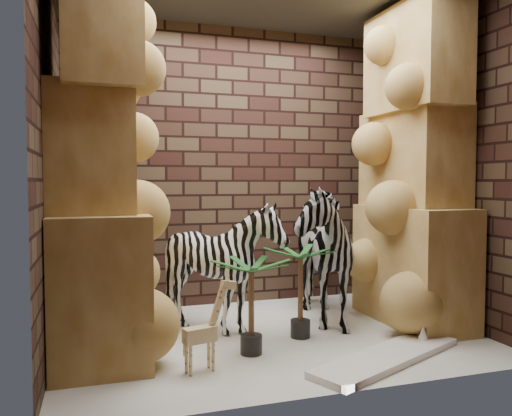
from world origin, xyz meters
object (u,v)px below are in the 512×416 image
object	(u,v)px
palm_front	(300,291)
surfboard	(388,357)
zebra_right	(312,241)
giraffe_toy	(200,324)
zebra_left	(222,273)
palm_back	(251,306)

from	to	relation	value
palm_front	surfboard	world-z (taller)	palm_front
zebra_right	palm_front	world-z (taller)	zebra_right
zebra_right	palm_front	distance (m)	0.68
giraffe_toy	palm_front	xyz separation A→B (m)	(0.98, 0.51, 0.06)
zebra_left	surfboard	xyz separation A→B (m)	(1.01, -1.06, -0.50)
zebra_left	surfboard	world-z (taller)	zebra_left
zebra_left	giraffe_toy	size ratio (longest dim) A/B	1.72
zebra_left	giraffe_toy	xyz separation A→B (m)	(-0.37, -0.86, -0.19)
zebra_right	palm_back	size ratio (longest dim) A/B	2.05
zebra_left	giraffe_toy	distance (m)	0.95
palm_back	surfboard	world-z (taller)	palm_back
giraffe_toy	surfboard	world-z (taller)	giraffe_toy
zebra_left	surfboard	size ratio (longest dim) A/B	0.80
zebra_right	giraffe_toy	distance (m)	1.68
palm_back	surfboard	bearing A→B (deg)	-25.38
zebra_right	palm_back	bearing A→B (deg)	-130.01
palm_front	palm_back	bearing A→B (deg)	-152.77
zebra_right	zebra_left	size ratio (longest dim) A/B	1.32
zebra_left	palm_front	size ratio (longest dim) A/B	1.47
palm_back	surfboard	size ratio (longest dim) A/B	0.52
giraffe_toy	surfboard	xyz separation A→B (m)	(1.38, -0.20, -0.31)
zebra_right	surfboard	xyz separation A→B (m)	(0.09, -1.19, -0.74)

